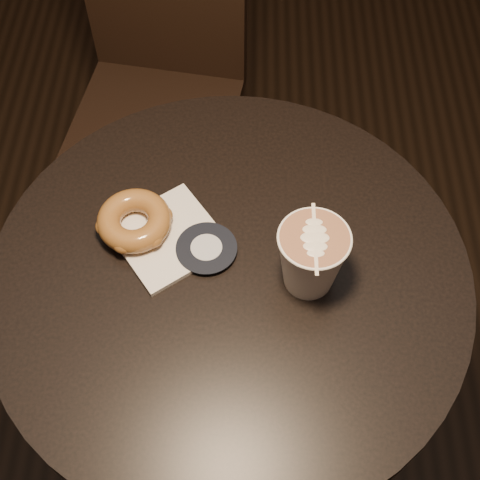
# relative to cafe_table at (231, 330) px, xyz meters

# --- Properties ---
(cafe_table) EXTENTS (0.70, 0.70, 0.75)m
(cafe_table) POSITION_rel_cafe_table_xyz_m (0.00, 0.00, 0.00)
(cafe_table) COLOR black
(cafe_table) RESTS_ON ground
(chair) EXTENTS (0.42, 0.42, 0.93)m
(chair) POSITION_rel_cafe_table_xyz_m (-0.18, 0.69, -0.03)
(chair) COLOR black
(chair) RESTS_ON ground
(pastry_bag) EXTENTS (0.20, 0.20, 0.01)m
(pastry_bag) POSITION_rel_cafe_table_xyz_m (-0.09, 0.05, 0.20)
(pastry_bag) COLOR silver
(pastry_bag) RESTS_ON cafe_table
(doughnut) EXTENTS (0.11, 0.11, 0.04)m
(doughnut) POSITION_rel_cafe_table_xyz_m (-0.14, 0.07, 0.23)
(doughnut) COLOR brown
(doughnut) RESTS_ON pastry_bag
(latte_cup) EXTENTS (0.10, 0.10, 0.11)m
(latte_cup) POSITION_rel_cafe_table_xyz_m (0.11, -0.01, 0.25)
(latte_cup) COLOR silver
(latte_cup) RESTS_ON cafe_table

